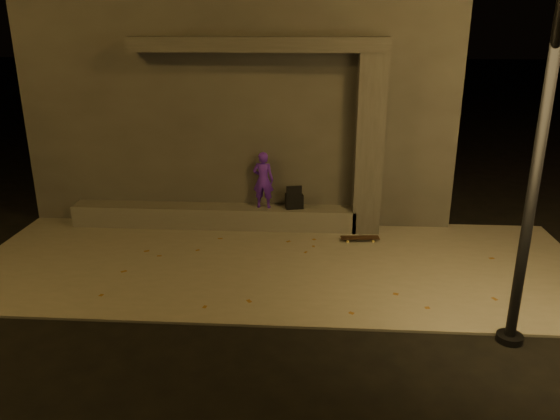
# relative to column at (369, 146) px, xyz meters

# --- Properties ---
(ground) EXTENTS (120.00, 120.00, 0.00)m
(ground) POSITION_rel_column_xyz_m (-1.70, -3.75, -1.84)
(ground) COLOR black
(ground) RESTS_ON ground
(sidewalk) EXTENTS (11.00, 4.40, 0.04)m
(sidewalk) POSITION_rel_column_xyz_m (-1.70, -1.75, -1.82)
(sidewalk) COLOR slate
(sidewalk) RESTS_ON ground
(building) EXTENTS (9.00, 5.10, 5.22)m
(building) POSITION_rel_column_xyz_m (-2.70, 2.74, 0.77)
(building) COLOR #393633
(building) RESTS_ON ground
(ledge) EXTENTS (6.00, 0.55, 0.45)m
(ledge) POSITION_rel_column_xyz_m (-3.20, 0.00, -1.58)
(ledge) COLOR #57544F
(ledge) RESTS_ON sidewalk
(column) EXTENTS (0.55, 0.55, 3.60)m
(column) POSITION_rel_column_xyz_m (0.00, 0.00, 0.00)
(column) COLOR #393633
(column) RESTS_ON sidewalk
(canopy) EXTENTS (5.00, 0.70, 0.28)m
(canopy) POSITION_rel_column_xyz_m (-2.20, 0.05, 1.94)
(canopy) COLOR #393633
(canopy) RESTS_ON column
(skateboarder) EXTENTS (0.46, 0.33, 1.19)m
(skateboarder) POSITION_rel_column_xyz_m (-2.13, 0.00, -0.75)
(skateboarder) COLOR #481AAD
(skateboarder) RESTS_ON ledge
(backpack) EXTENTS (0.40, 0.31, 0.51)m
(backpack) POSITION_rel_column_xyz_m (-1.49, 0.00, -1.18)
(backpack) COLOR black
(backpack) RESTS_ON ledge
(skateboard) EXTENTS (0.78, 0.26, 0.08)m
(skateboard) POSITION_rel_column_xyz_m (-0.14, -0.65, -1.73)
(skateboard) COLOR black
(skateboard) RESTS_ON sidewalk
(street_lamp_0) EXTENTS (0.36, 0.36, 7.00)m
(street_lamp_0) POSITION_rel_column_xyz_m (1.68, -4.07, 2.14)
(street_lamp_0) COLOR black
(street_lamp_0) RESTS_ON ground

